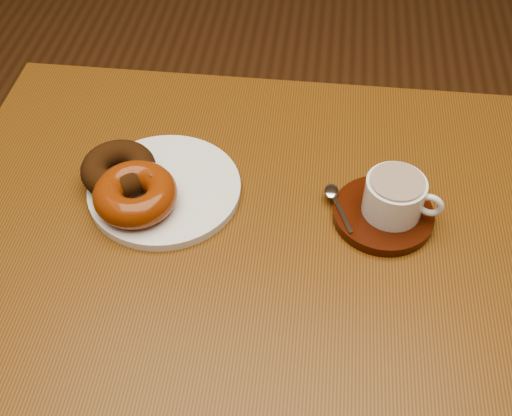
# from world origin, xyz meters

# --- Properties ---
(cafe_table) EXTENTS (0.83, 0.63, 0.78)m
(cafe_table) POSITION_xyz_m (0.12, 0.31, 0.65)
(cafe_table) COLOR brown
(cafe_table) RESTS_ON ground
(donut_plate) EXTENTS (0.27, 0.27, 0.01)m
(donut_plate) POSITION_xyz_m (0.01, 0.34, 0.78)
(donut_plate) COLOR white
(donut_plate) RESTS_ON cafe_table
(donut_cinnamon) EXTENTS (0.11, 0.11, 0.04)m
(donut_cinnamon) POSITION_xyz_m (-0.06, 0.35, 0.81)
(donut_cinnamon) COLOR black
(donut_cinnamon) RESTS_ON donut_plate
(donut_caramel) EXTENTS (0.13, 0.13, 0.04)m
(donut_caramel) POSITION_xyz_m (-0.02, 0.30, 0.81)
(donut_caramel) COLOR maroon
(donut_caramel) RESTS_ON donut_plate
(saucer) EXTENTS (0.15, 0.15, 0.01)m
(saucer) POSITION_xyz_m (0.31, 0.33, 0.78)
(saucer) COLOR #351207
(saucer) RESTS_ON cafe_table
(coffee_cup) EXTENTS (0.10, 0.08, 0.06)m
(coffee_cup) POSITION_xyz_m (0.32, 0.33, 0.82)
(coffee_cup) COLOR white
(coffee_cup) RESTS_ON saucer
(teaspoon) EXTENTS (0.04, 0.09, 0.01)m
(teaspoon) POSITION_xyz_m (0.24, 0.34, 0.79)
(teaspoon) COLOR silver
(teaspoon) RESTS_ON saucer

